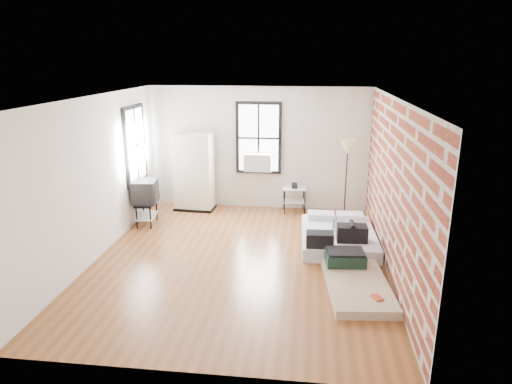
# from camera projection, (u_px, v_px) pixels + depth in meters

# --- Properties ---
(ground) EXTENTS (6.00, 6.00, 0.00)m
(ground) POSITION_uv_depth(u_px,v_px,m) (239.00, 260.00, 7.98)
(ground) COLOR brown
(ground) RESTS_ON ground
(room_shell) EXTENTS (5.02, 6.02, 2.80)m
(room_shell) POSITION_uv_depth(u_px,v_px,m) (255.00, 159.00, 7.81)
(room_shell) COLOR silver
(room_shell) RESTS_ON ground
(mattress_main) EXTENTS (1.42, 1.89, 0.59)m
(mattress_main) POSITION_uv_depth(u_px,v_px,m) (338.00, 236.00, 8.63)
(mattress_main) COLOR white
(mattress_main) RESTS_ON ground
(mattress_bare) EXTENTS (1.06, 1.79, 0.37)m
(mattress_bare) POSITION_uv_depth(u_px,v_px,m) (354.00, 279.00, 7.08)
(mattress_bare) COLOR #C3B18D
(mattress_bare) RESTS_ON ground
(wardrobe) EXTENTS (0.93, 0.58, 1.78)m
(wardrobe) POSITION_uv_depth(u_px,v_px,m) (194.00, 172.00, 10.42)
(wardrobe) COLOR black
(wardrobe) RESTS_ON ground
(side_table) EXTENTS (0.56, 0.46, 0.68)m
(side_table) POSITION_uv_depth(u_px,v_px,m) (294.00, 193.00, 10.34)
(side_table) COLOR black
(side_table) RESTS_ON ground
(floor_lamp) EXTENTS (0.37, 0.37, 1.71)m
(floor_lamp) POSITION_uv_depth(u_px,v_px,m) (348.00, 151.00, 9.86)
(floor_lamp) COLOR black
(floor_lamp) RESTS_ON ground
(tv_stand) EXTENTS (0.53, 0.72, 0.96)m
(tv_stand) POSITION_uv_depth(u_px,v_px,m) (146.00, 193.00, 9.52)
(tv_stand) COLOR black
(tv_stand) RESTS_ON ground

